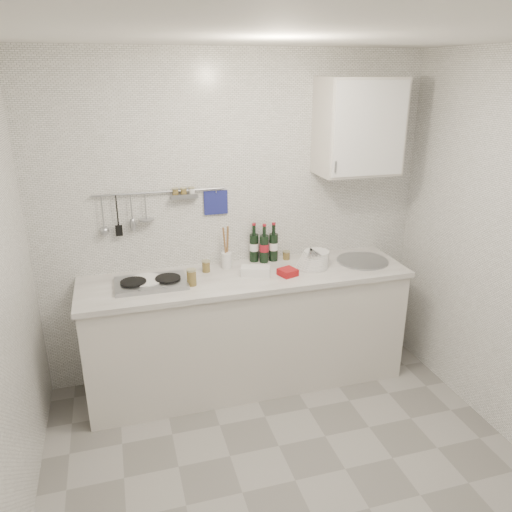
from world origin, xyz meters
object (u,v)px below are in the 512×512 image
(plate_stack_hob, at_px, (146,282))
(plate_stack_sink, at_px, (314,260))
(wall_cabinet, at_px, (359,127))
(wine_bottles, at_px, (264,243))
(utensil_crock, at_px, (227,258))

(plate_stack_hob, relative_size, plate_stack_sink, 0.97)
(wall_cabinet, bearing_deg, plate_stack_hob, -176.65)
(plate_stack_sink, bearing_deg, wine_bottles, 147.45)
(wall_cabinet, height_order, utensil_crock, wall_cabinet)
(plate_stack_hob, bearing_deg, wall_cabinet, 3.35)
(wine_bottles, bearing_deg, utensil_crock, -170.75)
(plate_stack_hob, relative_size, wine_bottles, 0.84)
(plate_stack_sink, bearing_deg, plate_stack_hob, 179.48)
(plate_stack_sink, height_order, utensil_crock, utensil_crock)
(plate_stack_hob, bearing_deg, utensil_crock, 13.83)
(plate_stack_sink, distance_m, utensil_crock, 0.67)
(plate_stack_sink, distance_m, wine_bottles, 0.41)
(plate_stack_sink, relative_size, wine_bottles, 0.86)
(wall_cabinet, distance_m, utensil_crock, 1.39)
(wine_bottles, distance_m, utensil_crock, 0.33)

